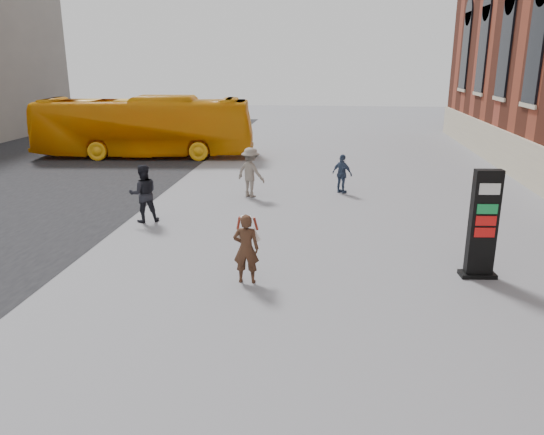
# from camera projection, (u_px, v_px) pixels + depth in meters

# --- Properties ---
(ground) EXTENTS (100.00, 100.00, 0.00)m
(ground) POSITION_uv_depth(u_px,v_px,m) (265.00, 281.00, 12.34)
(ground) COLOR #9E9EA3
(info_pylon) EXTENTS (0.86, 0.49, 2.59)m
(info_pylon) POSITION_uv_depth(u_px,v_px,m) (483.00, 225.00, 12.26)
(info_pylon) COLOR black
(info_pylon) RESTS_ON ground
(woman) EXTENTS (0.62, 0.56, 1.64)m
(woman) POSITION_uv_depth(u_px,v_px,m) (246.00, 248.00, 12.10)
(woman) COLOR #3E2518
(woman) RESTS_ON ground
(bus) EXTENTS (11.59, 3.77, 3.17)m
(bus) POSITION_uv_depth(u_px,v_px,m) (144.00, 127.00, 27.87)
(bus) COLOR orange
(bus) RESTS_ON road
(pedestrian_a) EXTENTS (1.11, 1.02, 1.84)m
(pedestrian_a) POSITION_uv_depth(u_px,v_px,m) (143.00, 193.00, 16.68)
(pedestrian_a) COLOR black
(pedestrian_a) RESTS_ON ground
(pedestrian_b) EXTENTS (1.38, 1.20, 1.85)m
(pedestrian_b) POSITION_uv_depth(u_px,v_px,m) (251.00, 172.00, 19.78)
(pedestrian_b) COLOR gray
(pedestrian_b) RESTS_ON ground
(pedestrian_c) EXTENTS (0.93, 0.81, 1.50)m
(pedestrian_c) POSITION_uv_depth(u_px,v_px,m) (342.00, 174.00, 20.37)
(pedestrian_c) COLOR #31415C
(pedestrian_c) RESTS_ON ground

